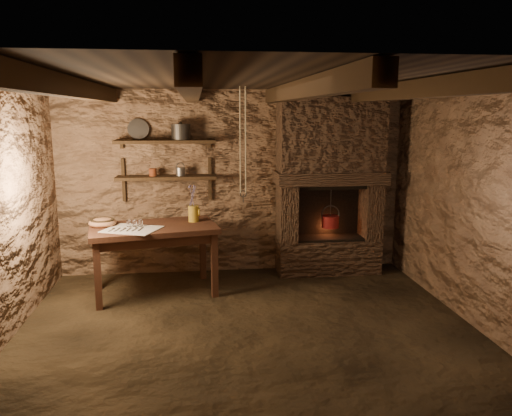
{
  "coord_description": "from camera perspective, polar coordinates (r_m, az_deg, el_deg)",
  "views": [
    {
      "loc": [
        -0.47,
        -4.51,
        2.11
      ],
      "look_at": [
        0.18,
        0.9,
        1.06
      ],
      "focal_mm": 35.0,
      "sensor_mm": 36.0,
      "label": 1
    }
  ],
  "objects": [
    {
      "name": "red_pot",
      "position": [
        6.61,
        8.49,
        -1.45
      ],
      "size": [
        0.25,
        0.25,
        0.54
      ],
      "rotation": [
        0.0,
        0.0,
        -0.15
      ],
      "color": "maroon",
      "rests_on": "hearth"
    },
    {
      "name": "front_wall",
      "position": [
        2.71,
        3.6,
        -8.72
      ],
      "size": [
        4.5,
        0.04,
        2.4
      ],
      "primitive_type": "cube",
      "color": "#4E3424",
      "rests_on": "floor"
    },
    {
      "name": "small_kettle",
      "position": [
        6.39,
        -8.63,
        4.15
      ],
      "size": [
        0.17,
        0.14,
        0.16
      ],
      "primitive_type": null,
      "rotation": [
        0.0,
        0.0,
        -0.15
      ],
      "color": "gray",
      "rests_on": "shelf_lower"
    },
    {
      "name": "beam_mid_left",
      "position": [
        4.51,
        -7.41,
        13.35
      ],
      "size": [
        0.14,
        3.95,
        0.16
      ],
      "primitive_type": "cube",
      "color": "black",
      "rests_on": "ceiling"
    },
    {
      "name": "work_table",
      "position": [
        6.0,
        -11.53,
        -5.51
      ],
      "size": [
        1.56,
        1.07,
        0.82
      ],
      "rotation": [
        0.0,
        0.0,
        0.19
      ],
      "color": "black",
      "rests_on": "floor"
    },
    {
      "name": "iron_stockpot",
      "position": [
        6.36,
        -8.58,
        8.5
      ],
      "size": [
        0.24,
        0.24,
        0.18
      ],
      "primitive_type": "cylinder",
      "rotation": [
        0.0,
        0.0,
        0.04
      ],
      "color": "#2B2926",
      "rests_on": "shelf_upper"
    },
    {
      "name": "back_wall",
      "position": [
        6.59,
        -2.68,
        2.94
      ],
      "size": [
        4.5,
        0.04,
        2.4
      ],
      "primitive_type": "cube",
      "color": "#4E3424",
      "rests_on": "floor"
    },
    {
      "name": "pewter_cutlery_row",
      "position": [
        5.74,
        -14.01,
        -2.31
      ],
      "size": [
        0.52,
        0.36,
        0.01
      ],
      "primitive_type": null,
      "rotation": [
        0.0,
        0.0,
        -0.39
      ],
      "color": "gray",
      "rests_on": "linen_cloth"
    },
    {
      "name": "right_wall",
      "position": [
        5.34,
        23.89,
        0.15
      ],
      "size": [
        0.04,
        4.0,
        2.4
      ],
      "primitive_type": "cube",
      "color": "#4E3424",
      "rests_on": "floor"
    },
    {
      "name": "beam_mid_right",
      "position": [
        4.62,
        5.45,
        13.33
      ],
      "size": [
        0.14,
        3.95,
        0.16
      ],
      "primitive_type": "cube",
      "color": "black",
      "rests_on": "ceiling"
    },
    {
      "name": "tin_pan",
      "position": [
        6.49,
        -13.31,
        8.76
      ],
      "size": [
        0.28,
        0.15,
        0.26
      ],
      "primitive_type": "cylinder",
      "rotation": [
        1.26,
        0.0,
        0.14
      ],
      "color": "gray",
      "rests_on": "shelf_upper"
    },
    {
      "name": "wooden_bowl",
      "position": [
        6.03,
        -17.13,
        -1.62
      ],
      "size": [
        0.35,
        0.35,
        0.11
      ],
      "primitive_type": "ellipsoid",
      "rotation": [
        0.0,
        0.0,
        0.12
      ],
      "color": "#A16846",
      "rests_on": "work_table"
    },
    {
      "name": "floor",
      "position": [
        5.0,
        -0.83,
        -14.07
      ],
      "size": [
        4.5,
        4.5,
        0.0
      ],
      "primitive_type": "plane",
      "color": "black",
      "rests_on": "ground"
    },
    {
      "name": "beam_far_left",
      "position": [
        4.63,
        -20.2,
        12.73
      ],
      "size": [
        0.14,
        3.95,
        0.16
      ],
      "primitive_type": "cube",
      "color": "black",
      "rests_on": "ceiling"
    },
    {
      "name": "stoneware_jug",
      "position": [
        6.02,
        -7.15,
        0.24
      ],
      "size": [
        0.14,
        0.14,
        0.44
      ],
      "rotation": [
        0.0,
        0.0,
        0.1
      ],
      "color": "olive",
      "rests_on": "work_table"
    },
    {
      "name": "shelf_upper",
      "position": [
        6.37,
        -10.33,
        7.48
      ],
      "size": [
        1.25,
        0.3,
        0.04
      ],
      "primitive_type": "cube",
      "color": "black",
      "rests_on": "back_wall"
    },
    {
      "name": "shelf_lower",
      "position": [
        6.41,
        -10.2,
        3.46
      ],
      "size": [
        1.25,
        0.3,
        0.04
      ],
      "primitive_type": "cube",
      "color": "black",
      "rests_on": "back_wall"
    },
    {
      "name": "linen_cloth",
      "position": [
        5.76,
        -13.99,
        -2.37
      ],
      "size": [
        0.71,
        0.65,
        0.01
      ],
      "primitive_type": "cube",
      "rotation": [
        0.0,
        0.0,
        -0.39
      ],
      "color": "beige",
      "rests_on": "work_table"
    },
    {
      "name": "hearth",
      "position": [
        6.57,
        8.42,
        3.04
      ],
      "size": [
        1.43,
        0.51,
        2.3
      ],
      "color": "#3B291D",
      "rests_on": "floor"
    },
    {
      "name": "hanging_ropes",
      "position": [
        5.59,
        -1.5,
        7.71
      ],
      "size": [
        0.08,
        0.08,
        1.2
      ],
      "primitive_type": null,
      "color": "#C0B187",
      "rests_on": "ceiling"
    },
    {
      "name": "ceiling",
      "position": [
        4.54,
        -0.91,
        14.56
      ],
      "size": [
        4.5,
        4.0,
        0.04
      ],
      "primitive_type": "cube",
      "color": "black",
      "rests_on": "back_wall"
    },
    {
      "name": "drinking_glasses",
      "position": [
        5.86,
        -13.69,
        -1.72
      ],
      "size": [
        0.19,
        0.06,
        0.07
      ],
      "primitive_type": null,
      "color": "white",
      "rests_on": "linen_cloth"
    },
    {
      "name": "rusty_tin",
      "position": [
        6.42,
        -11.71,
        4.02
      ],
      "size": [
        0.13,
        0.13,
        0.1
      ],
      "primitive_type": "cylinder",
      "rotation": [
        0.0,
        0.0,
        0.44
      ],
      "color": "#622713",
      "rests_on": "shelf_lower"
    },
    {
      "name": "beam_far_right",
      "position": [
        4.92,
        17.19,
        12.75
      ],
      "size": [
        0.14,
        3.95,
        0.16
      ],
      "primitive_type": "cube",
      "color": "black",
      "rests_on": "ceiling"
    }
  ]
}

